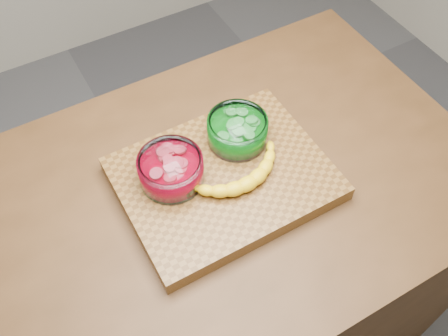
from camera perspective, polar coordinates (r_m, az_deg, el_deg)
ground at (r=1.94m, az=0.00°, el=-17.13°), size 3.50×3.50×0.00m
counter at (r=1.52m, az=0.00°, el=-11.51°), size 1.20×0.80×0.90m
cutting_board at (r=1.11m, az=0.00°, el=-1.23°), size 0.45×0.35×0.04m
bowl_red at (r=1.06m, az=-6.08°, el=-0.19°), size 0.14×0.14×0.07m
bowl_green at (r=1.13m, az=1.53°, el=4.31°), size 0.14×0.14×0.06m
banana at (r=1.07m, az=1.69°, el=-0.73°), size 0.26×0.12×0.04m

